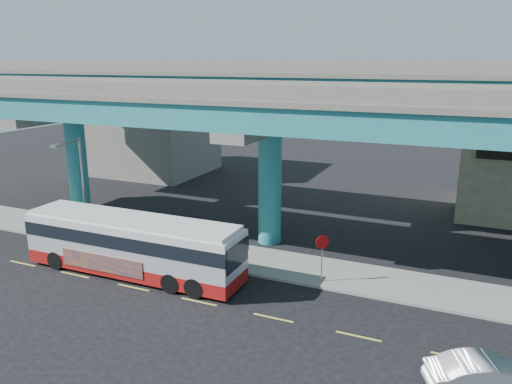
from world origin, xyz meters
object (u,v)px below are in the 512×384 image
at_px(transit_bus, 133,243).
at_px(stop_sign, 322,248).
at_px(parked_car, 91,221).
at_px(street_lamp, 76,176).
at_px(sedan, 488,376).

xyz_separation_m(transit_bus, stop_sign, (10.00, 2.98, 0.22)).
bearing_deg(stop_sign, parked_car, 155.30).
height_order(street_lamp, stop_sign, street_lamp).
bearing_deg(transit_bus, stop_sign, 16.20).
bearing_deg(sedan, parked_car, 48.66).
distance_m(transit_bus, stop_sign, 10.44).
xyz_separation_m(sedan, parked_car, (-25.07, 7.96, 0.15)).
height_order(sedan, street_lamp, street_lamp).
height_order(parked_car, stop_sign, stop_sign).
height_order(transit_bus, street_lamp, street_lamp).
xyz_separation_m(transit_bus, street_lamp, (-5.82, 2.27, 2.84)).
height_order(parked_car, street_lamp, street_lamp).
distance_m(transit_bus, parked_car, 8.36).
bearing_deg(parked_car, stop_sign, -85.08).
bearing_deg(stop_sign, transit_bus, 176.95).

